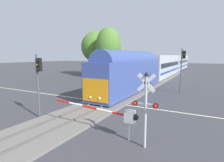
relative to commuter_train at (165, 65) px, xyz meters
The scene contains 11 objects.
ground_plane 26.76m from the commuter_train, 90.01° to the right, with size 220.00×220.00×0.00m, color #3D3D42.
road_centre_stripe 26.76m from the commuter_train, 90.01° to the right, with size 44.00×0.20×0.01m.
railway_track 26.75m from the commuter_train, 90.01° to the right, with size 4.40×80.00×0.32m.
commuter_train is the anchor object (origin of this frame).
crossing_gate_near 33.82m from the commuter_train, 82.15° to the right, with size 6.13×0.40×1.82m.
crossing_signal_mast 34.44m from the commuter_train, 79.37° to the right, with size 1.36×0.44×4.07m.
crossing_gate_far 20.35m from the commuter_train, 103.20° to the right, with size 6.06×0.40×1.80m.
traffic_signal_median 33.33m from the commuter_train, 94.00° to the right, with size 0.53×0.38×4.99m.
traffic_signal_far_side 19.01m from the commuter_train, 71.38° to the right, with size 0.53×0.38×5.76m.
pine_left_background 16.82m from the commuter_train, 160.82° to the right, with size 6.97×6.97×10.55m.
oak_behind_train 13.95m from the commuter_train, 137.26° to the right, with size 5.29×5.29×10.68m.
Camera 1 is at (9.16, -16.08, 4.88)m, focal length 29.18 mm.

